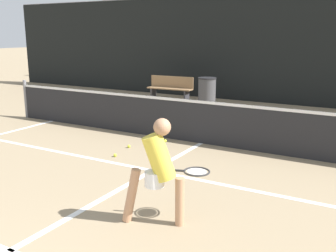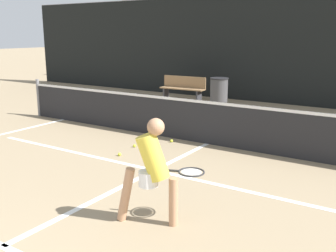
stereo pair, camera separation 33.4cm
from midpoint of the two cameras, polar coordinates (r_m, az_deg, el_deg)
name	(u,v)px [view 1 (the left image)]	position (r m, az deg, el deg)	size (l,w,h in m)	color
court_baseline_near	(9,251)	(4.97, -23.94, -16.29)	(11.00, 0.10, 0.01)	white
court_service_line	(152,171)	(6.97, -3.66, -6.48)	(8.25, 0.10, 0.01)	white
court_center_mark	(137,179)	(6.59, -6.03, -7.73)	(0.10, 5.05, 0.01)	white
net	(202,121)	(8.53, 3.79, 0.78)	(11.09, 0.09, 1.07)	slate
fence_back	(276,49)	(13.82, 14.71, 10.72)	(24.00, 0.06, 3.67)	black
player_practicing	(159,167)	(4.88, -3.29, -5.95)	(1.04, 0.81, 1.38)	tan
tennis_ball_scattered_5	(115,155)	(7.80, -8.90, -4.21)	(0.07, 0.07, 0.07)	#D1E033
tennis_ball_scattered_6	(129,146)	(8.35, -6.83, -2.95)	(0.07, 0.07, 0.07)	#D1E033
tennis_ball_scattered_10	(165,141)	(8.71, -1.49, -2.17)	(0.07, 0.07, 0.07)	#D1E033
courtside_bench	(171,87)	(14.02, -0.31, 5.61)	(1.68, 0.44, 0.86)	olive
trash_bin	(207,92)	(13.01, 4.94, 4.96)	(0.60, 0.60, 0.94)	#3F3F42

